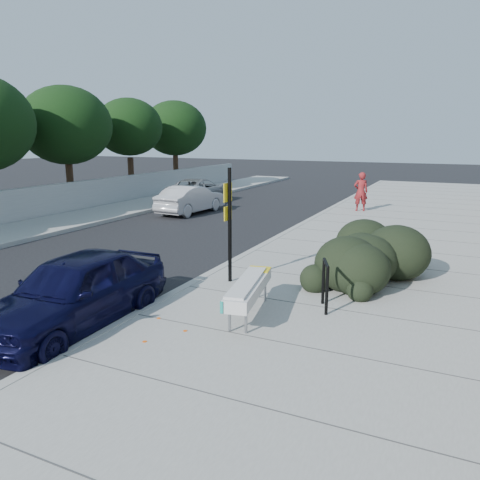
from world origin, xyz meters
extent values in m
plane|color=black|center=(0.00, 0.00, 0.00)|extent=(120.00, 120.00, 0.00)
cube|color=gray|center=(5.60, 5.00, 0.07)|extent=(11.20, 50.00, 0.15)
cube|color=gray|center=(-9.50, 5.00, 0.07)|extent=(3.00, 50.00, 0.15)
cube|color=#9E9E99|center=(0.00, 5.00, 0.08)|extent=(0.22, 50.00, 0.17)
cube|color=#9E9E99|center=(-8.00, 5.00, 0.08)|extent=(0.22, 50.00, 0.17)
cube|color=#9E9E99|center=(-11.20, 5.00, 0.75)|extent=(0.30, 40.00, 1.50)
cylinder|color=#332114|center=(-12.50, 9.00, 1.20)|extent=(0.36, 0.36, 2.40)
ellipsoid|color=black|center=(-12.50, 9.00, 4.20)|extent=(4.60, 4.60, 3.91)
cylinder|color=#332114|center=(-12.50, 14.00, 1.20)|extent=(0.36, 0.36, 2.40)
ellipsoid|color=black|center=(-12.50, 14.00, 4.20)|extent=(4.00, 4.00, 3.40)
cylinder|color=#332114|center=(-12.50, 19.00, 1.20)|extent=(0.36, 0.36, 2.40)
ellipsoid|color=black|center=(-12.50, 19.00, 4.20)|extent=(4.40, 4.40, 3.74)
cylinder|color=gray|center=(2.15, -1.96, 0.37)|extent=(0.05, 0.05, 0.44)
cylinder|color=gray|center=(2.46, -1.90, 0.37)|extent=(0.05, 0.05, 0.44)
cylinder|color=gray|center=(1.82, -0.22, 0.37)|extent=(0.05, 0.05, 0.44)
cylinder|color=gray|center=(2.12, -0.16, 0.37)|extent=(0.05, 0.05, 0.44)
cylinder|color=gray|center=(1.99, -1.09, 0.56)|extent=(0.38, 1.75, 0.04)
cylinder|color=gray|center=(2.29, -1.03, 0.56)|extent=(0.38, 1.75, 0.04)
cube|color=#B2B2B2|center=(2.14, -1.06, 0.72)|extent=(0.90, 2.38, 0.24)
cube|color=yellow|center=(1.96, -0.16, 0.85)|extent=(0.56, 0.55, 0.02)
cube|color=teal|center=(2.12, -2.14, 0.72)|extent=(0.10, 0.27, 0.22)
cylinder|color=black|center=(3.55, -0.38, 0.65)|extent=(0.07, 0.07, 0.99)
cylinder|color=black|center=(3.31, 0.21, 0.65)|extent=(0.07, 0.07, 0.99)
cylinder|color=black|center=(3.43, -0.09, 1.14)|extent=(0.30, 0.62, 0.07)
cube|color=black|center=(0.80, 0.78, 1.55)|extent=(0.07, 0.07, 2.80)
cube|color=yellow|center=(0.75, 0.79, 2.36)|extent=(0.07, 0.32, 0.45)
cube|color=yellow|center=(0.75, 0.79, 1.85)|extent=(0.06, 0.30, 0.34)
ellipsoid|color=black|center=(3.79, 2.67, 0.89)|extent=(2.82, 4.29, 1.48)
imported|color=black|center=(-0.83, -2.73, 0.74)|extent=(1.87, 4.39, 1.48)
imported|color=silver|center=(-6.00, 10.22, 0.67)|extent=(1.72, 4.18, 1.35)
imported|color=gray|center=(-7.50, 13.43, 0.69)|extent=(2.86, 5.20, 1.38)
imported|color=maroon|center=(1.50, 13.47, 1.08)|extent=(0.79, 0.66, 1.85)
camera|label=1|loc=(5.76, -9.18, 3.68)|focal=35.00mm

